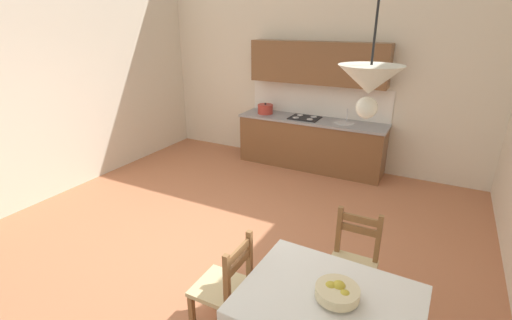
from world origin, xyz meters
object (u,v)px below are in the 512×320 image
(dining_chair_tv_side, at_px, (225,288))
(kitchen_cabinetry, at_px, (312,121))
(dining_table, at_px, (328,313))
(pendant_lamp, at_px, (370,82))
(dining_chair_kitchen_side, at_px, (352,265))
(fruit_bowl, at_px, (337,292))

(dining_chair_tv_side, bearing_deg, kitchen_cabinetry, 99.57)
(dining_table, distance_m, pendant_lamp, 1.64)
(pendant_lamp, bearing_deg, dining_chair_tv_side, 170.01)
(kitchen_cabinetry, bearing_deg, dining_chair_kitchen_side, -64.08)
(kitchen_cabinetry, relative_size, dining_table, 2.11)
(dining_table, relative_size, dining_chair_kitchen_side, 1.34)
(kitchen_cabinetry, xyz_separation_m, dining_table, (1.56, -4.01, -0.24))
(dining_chair_kitchen_side, distance_m, dining_chair_tv_side, 1.18)
(kitchen_cabinetry, relative_size, dining_chair_kitchen_side, 2.81)
(dining_table, height_order, dining_chair_tv_side, dining_chair_tv_side)
(dining_table, xyz_separation_m, dining_chair_tv_side, (-0.89, 0.05, -0.18))
(dining_chair_kitchen_side, xyz_separation_m, pendant_lamp, (0.15, -0.98, 1.81))
(kitchen_cabinetry, xyz_separation_m, pendant_lamp, (1.69, -4.14, 1.39))
(kitchen_cabinetry, distance_m, dining_chair_tv_side, 4.03)
(kitchen_cabinetry, relative_size, fruit_bowl, 8.72)
(kitchen_cabinetry, xyz_separation_m, dining_chair_tv_side, (0.67, -3.96, -0.41))
(kitchen_cabinetry, relative_size, dining_chair_tv_side, 2.81)
(dining_table, distance_m, dining_chair_tv_side, 0.91)
(pendant_lamp, bearing_deg, dining_table, 135.17)
(dining_chair_tv_side, relative_size, pendant_lamp, 1.16)
(dining_chair_tv_side, xyz_separation_m, fruit_bowl, (0.94, -0.04, 0.37))
(dining_chair_kitchen_side, distance_m, pendant_lamp, 2.06)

